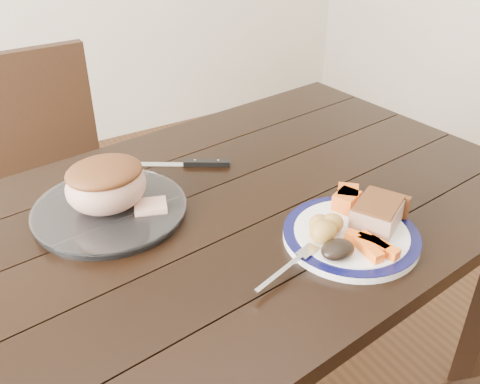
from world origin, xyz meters
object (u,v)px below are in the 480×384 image
chair_far (48,182)px  dinner_plate (351,236)px  pork_slice (377,214)px  carving_knife (191,163)px  dining_table (206,250)px  serving_platter (110,211)px  roast_joint (106,186)px  fork (291,265)px

chair_far → dinner_plate: bearing=112.9°
chair_far → pork_slice: bearing=115.8°
chair_far → carving_knife: 0.63m
dining_table → dinner_plate: 0.34m
serving_platter → roast_joint: size_ratio=1.88×
dinner_plate → pork_slice: (0.06, -0.01, 0.04)m
serving_platter → roast_joint: roast_joint is taller
fork → carving_knife: size_ratio=0.62×
chair_far → fork: (0.25, -0.99, 0.25)m
serving_platter → fork: (0.23, -0.37, 0.01)m
chair_far → serving_platter: bearing=91.5°
chair_far → carving_knife: (0.28, -0.51, 0.23)m
dinner_plate → carving_knife: bearing=107.3°
fork → roast_joint: roast_joint is taller
pork_slice → roast_joint: size_ratio=0.62×
fork → roast_joint: (-0.23, 0.37, 0.05)m
serving_platter → fork: size_ratio=1.89×
fork → chair_far: bearing=87.2°
dining_table → fork: fork is taller
chair_far → dinner_plate: 1.08m
roast_joint → serving_platter: bearing=-90.0°
chair_far → carving_knife: chair_far is taller
dining_table → roast_joint: roast_joint is taller
fork → carving_knife: 0.48m
serving_platter → pork_slice: (0.46, -0.35, 0.04)m
serving_platter → pork_slice: bearing=-37.4°
pork_slice → fork: 0.23m
dinner_plate → serving_platter: bearing=138.9°
dining_table → roast_joint: (-0.17, 0.12, 0.17)m
pork_slice → roast_joint: (-0.46, 0.35, 0.03)m
dinner_plate → serving_platter: (-0.40, 0.35, 0.00)m
serving_platter → dinner_plate: bearing=-41.1°
chair_far → serving_platter: (0.02, -0.62, 0.23)m
dining_table → pork_slice: (0.29, -0.24, 0.14)m
roast_joint → carving_knife: size_ratio=0.62×
chair_far → fork: size_ratio=5.32×
fork → roast_joint: size_ratio=0.99×
serving_platter → roast_joint: bearing=90.0°
dinner_plate → carving_knife: 0.48m
dining_table → roast_joint: bearing=146.1°
dining_table → pork_slice: size_ratio=15.62×
pork_slice → fork: bearing=-176.0°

